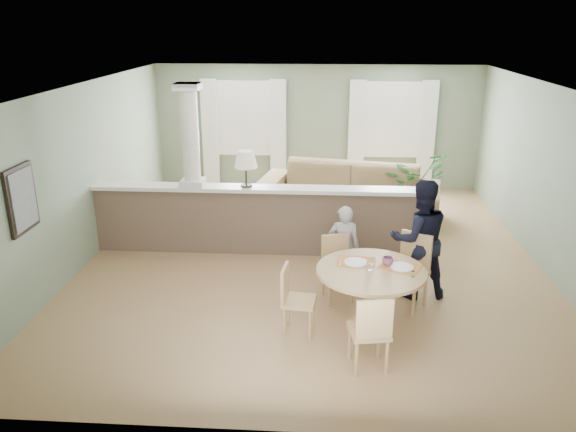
# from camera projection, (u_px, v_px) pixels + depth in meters

# --- Properties ---
(ground) EXTENTS (8.00, 8.00, 0.00)m
(ground) POSITION_uv_depth(u_px,v_px,m) (312.00, 258.00, 8.93)
(ground) COLOR tan
(ground) RESTS_ON ground
(room_shell) EXTENTS (7.02, 8.02, 2.71)m
(room_shell) POSITION_uv_depth(u_px,v_px,m) (313.00, 138.00, 8.93)
(room_shell) COLOR gray
(room_shell) RESTS_ON ground
(pony_wall) EXTENTS (5.32, 0.38, 2.70)m
(pony_wall) POSITION_uv_depth(u_px,v_px,m) (251.00, 211.00, 8.95)
(pony_wall) COLOR brown
(pony_wall) RESTS_ON ground
(sofa) EXTENTS (3.57, 1.95, 0.99)m
(sofa) POSITION_uv_depth(u_px,v_px,m) (348.00, 192.00, 10.65)
(sofa) COLOR olive
(sofa) RESTS_ON ground
(houseplant) EXTENTS (1.58, 1.57, 1.33)m
(houseplant) POSITION_uv_depth(u_px,v_px,m) (414.00, 185.00, 10.48)
(houseplant) COLOR #306729
(houseplant) RESTS_ON ground
(dining_table) EXTENTS (1.31, 1.31, 0.89)m
(dining_table) POSITION_uv_depth(u_px,v_px,m) (371.00, 282.00, 6.71)
(dining_table) COLOR tan
(dining_table) RESTS_ON ground
(chair_far_boy) EXTENTS (0.48, 0.48, 0.87)m
(chair_far_boy) POSITION_uv_depth(u_px,v_px,m) (337.00, 264.00, 7.55)
(chair_far_boy) COLOR tan
(chair_far_boy) RESTS_ON ground
(chair_far_man) EXTENTS (0.62, 0.62, 0.99)m
(chair_far_man) POSITION_uv_depth(u_px,v_px,m) (411.00, 267.00, 7.31)
(chair_far_man) COLOR tan
(chair_far_man) RESTS_ON ground
(chair_near) EXTENTS (0.47, 0.47, 0.90)m
(chair_near) POSITION_uv_depth(u_px,v_px,m) (371.00, 330.00, 5.93)
(chair_near) COLOR tan
(chair_near) RESTS_ON ground
(chair_side) EXTENTS (0.42, 0.42, 0.85)m
(chair_side) POSITION_uv_depth(u_px,v_px,m) (293.00, 297.00, 6.69)
(chair_side) COLOR tan
(chair_side) RESTS_ON ground
(child_person) EXTENTS (0.46, 0.32, 1.20)m
(child_person) POSITION_uv_depth(u_px,v_px,m) (344.00, 247.00, 7.80)
(child_person) COLOR #99999D
(child_person) RESTS_ON ground
(man_person) EXTENTS (0.89, 0.74, 1.65)m
(man_person) POSITION_uv_depth(u_px,v_px,m) (419.00, 239.00, 7.49)
(man_person) COLOR black
(man_person) RESTS_ON ground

